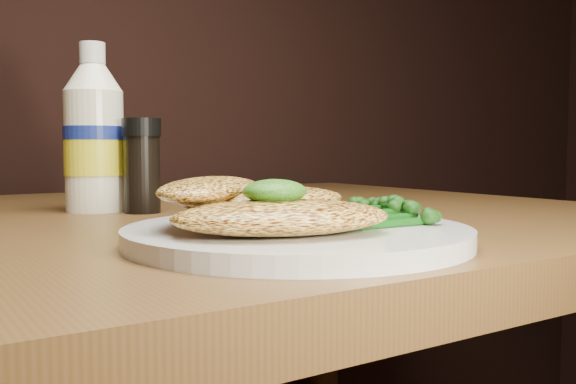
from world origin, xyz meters
TOP-DOWN VIEW (x-y plane):
  - plate at (0.07, 0.79)m, footprint 0.26×0.26m
  - chicken_front at (0.04, 0.76)m, footprint 0.17×0.12m
  - chicken_mid at (0.06, 0.81)m, footprint 0.14×0.07m
  - chicken_back at (0.02, 0.83)m, footprint 0.14×0.14m
  - pesto_front at (0.03, 0.76)m, footprint 0.05×0.05m
  - broccolini_bundle at (0.12, 0.79)m, footprint 0.14×0.12m
  - mayo_bottle at (0.02, 1.12)m, footprint 0.08×0.08m
  - pepper_grinder at (0.06, 1.07)m, footprint 0.05×0.05m

SIDE VIEW (x-z plane):
  - plate at x=0.07m, z-range 0.75..0.76m
  - broccolini_bundle at x=0.12m, z-range 0.76..0.78m
  - chicken_front at x=0.04m, z-range 0.76..0.79m
  - chicken_mid at x=0.06m, z-range 0.77..0.79m
  - chicken_back at x=0.02m, z-range 0.78..0.80m
  - pesto_front at x=0.03m, z-range 0.78..0.80m
  - pepper_grinder at x=0.06m, z-range 0.75..0.85m
  - mayo_bottle at x=0.02m, z-range 0.75..0.94m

